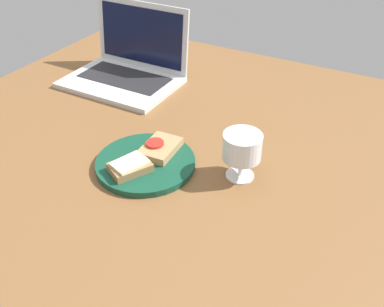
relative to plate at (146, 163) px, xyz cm
name	(u,v)px	position (x,y,z in cm)	size (l,w,h in cm)	color
wooden_table	(165,158)	(1.08, 6.63, -2.29)	(140.00, 140.00, 3.00)	brown
plate	(146,163)	(0.00, 0.00, 0.00)	(23.68, 23.68, 1.59)	#144733
sandwich_with_tomato	(159,147)	(0.74, 4.87, 1.85)	(8.09, 10.95, 2.56)	#A88456
sandwich_with_cheese	(130,166)	(-0.81, -4.91, 1.99)	(9.95, 10.99, 2.54)	#937047
wine_glass	(242,148)	(21.19, 7.25, 7.01)	(8.78, 8.78, 11.30)	white
laptop	(128,67)	(-31.12, 36.29, 3.64)	(35.03, 27.10, 22.64)	silver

